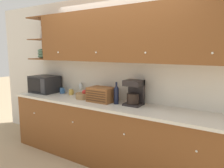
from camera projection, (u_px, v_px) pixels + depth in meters
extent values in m
plane|color=tan|center=(119.00, 154.00, 3.67)|extent=(24.00, 24.00, 0.00)
cube|color=silver|center=(120.00, 77.00, 3.50)|extent=(5.97, 0.06, 2.60)
cube|color=brown|center=(109.00, 134.00, 3.35)|extent=(3.57, 0.61, 0.90)
cube|color=silver|center=(108.00, 104.00, 3.26)|extent=(3.59, 0.64, 0.04)
sphere|color=white|center=(34.00, 113.00, 3.77)|extent=(0.03, 0.03, 0.03)
sphere|color=white|center=(73.00, 122.00, 3.30)|extent=(0.03, 0.03, 0.03)
sphere|color=white|center=(124.00, 134.00, 2.82)|extent=(0.03, 0.03, 0.03)
sphere|color=white|center=(196.00, 151.00, 2.34)|extent=(0.03, 0.03, 0.03)
cube|color=silver|center=(119.00, 80.00, 3.48)|extent=(3.57, 0.01, 0.61)
cube|color=brown|center=(126.00, 35.00, 3.12)|extent=(3.15, 0.36, 0.77)
cube|color=brown|center=(49.00, 39.00, 4.21)|extent=(0.42, 0.02, 0.77)
cube|color=brown|center=(43.00, 59.00, 4.13)|extent=(0.42, 0.36, 0.02)
cube|color=brown|center=(42.00, 40.00, 4.07)|extent=(0.42, 0.36, 0.02)
cube|color=brown|center=(41.00, 18.00, 4.01)|extent=(0.42, 0.36, 0.02)
sphere|color=white|center=(58.00, 52.00, 3.63)|extent=(0.03, 0.03, 0.03)
sphere|color=white|center=(96.00, 52.00, 3.21)|extent=(0.03, 0.03, 0.03)
sphere|color=white|center=(145.00, 53.00, 2.79)|extent=(0.03, 0.03, 0.03)
sphere|color=white|center=(212.00, 53.00, 2.37)|extent=(0.03, 0.03, 0.03)
ellipsoid|color=slate|center=(43.00, 56.00, 4.12)|extent=(0.18, 0.18, 0.08)
ellipsoid|color=slate|center=(43.00, 54.00, 4.11)|extent=(0.18, 0.18, 0.08)
ellipsoid|color=slate|center=(43.00, 51.00, 4.10)|extent=(0.18, 0.18, 0.08)
cylinder|color=silver|center=(42.00, 37.00, 4.07)|extent=(0.07, 0.07, 0.07)
cylinder|color=silver|center=(42.00, 33.00, 4.05)|extent=(0.07, 0.07, 0.08)
cylinder|color=silver|center=(42.00, 28.00, 4.04)|extent=(0.07, 0.07, 0.08)
cube|color=black|center=(45.00, 84.00, 4.09)|extent=(0.49, 0.39, 0.31)
cube|color=black|center=(34.00, 85.00, 3.95)|extent=(0.34, 0.01, 0.25)
cube|color=#2D2D33|center=(43.00, 86.00, 3.83)|extent=(0.11, 0.01, 0.25)
cylinder|color=#38669E|center=(62.00, 91.00, 4.00)|extent=(0.09, 0.09, 0.10)
torus|color=#38669E|center=(64.00, 91.00, 3.97)|extent=(0.01, 0.07, 0.07)
cylinder|color=gold|center=(71.00, 92.00, 3.89)|extent=(0.08, 0.08, 0.09)
torus|color=gold|center=(73.00, 92.00, 3.87)|extent=(0.01, 0.06, 0.06)
cylinder|color=silver|center=(81.00, 95.00, 3.86)|extent=(0.07, 0.07, 0.01)
cylinder|color=silver|center=(81.00, 92.00, 3.86)|extent=(0.01, 0.01, 0.09)
ellipsoid|color=silver|center=(81.00, 86.00, 3.84)|extent=(0.07, 0.07, 0.13)
cylinder|color=#937047|center=(84.00, 96.00, 3.57)|extent=(0.26, 0.26, 0.09)
sphere|color=red|center=(84.00, 92.00, 3.53)|extent=(0.08, 0.08, 0.08)
cube|color=brown|center=(101.00, 94.00, 3.35)|extent=(0.39, 0.28, 0.22)
cube|color=#4B2C16|center=(96.00, 101.00, 3.24)|extent=(0.36, 0.01, 0.02)
cube|color=#4B2C16|center=(96.00, 98.00, 3.24)|extent=(0.36, 0.01, 0.02)
cube|color=#4B2C16|center=(96.00, 96.00, 3.23)|extent=(0.36, 0.01, 0.02)
cube|color=#4B2C16|center=(96.00, 94.00, 3.23)|extent=(0.36, 0.01, 0.02)
cube|color=#4B2C16|center=(96.00, 91.00, 3.22)|extent=(0.36, 0.01, 0.02)
cylinder|color=black|center=(116.00, 96.00, 3.20)|extent=(0.07, 0.07, 0.23)
sphere|color=black|center=(116.00, 89.00, 3.18)|extent=(0.07, 0.07, 0.07)
cylinder|color=black|center=(116.00, 85.00, 3.17)|extent=(0.03, 0.03, 0.08)
cube|color=black|center=(133.00, 104.00, 3.13)|extent=(0.25, 0.23, 0.03)
cylinder|color=black|center=(133.00, 98.00, 3.11)|extent=(0.17, 0.17, 0.15)
cube|color=black|center=(136.00, 92.00, 3.18)|extent=(0.25, 0.05, 0.36)
cube|color=black|center=(134.00, 83.00, 3.09)|extent=(0.25, 0.23, 0.08)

